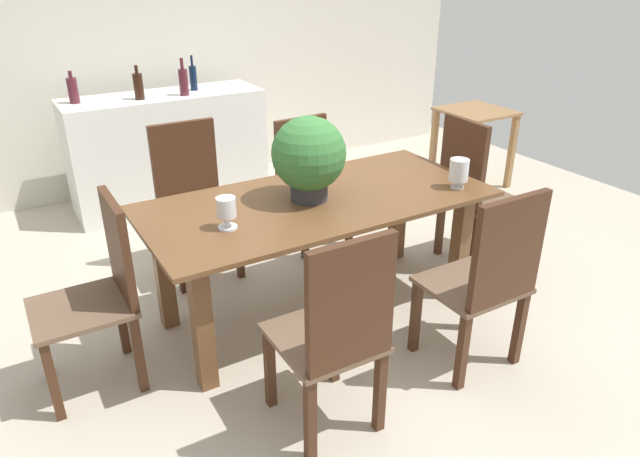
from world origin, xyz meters
The scene contains 19 objects.
ground_plane centered at (0.00, 0.00, 0.00)m, with size 7.04×7.04×0.00m, color #BCB29E.
back_wall centered at (0.00, 2.60, 1.30)m, with size 6.40×0.10×2.60m, color beige.
dining_table centered at (0.00, -0.12, 0.62)m, with size 2.00×0.94×0.75m.
chair_near_left centered at (-0.45, -1.04, 0.56)m, with size 0.44×0.47×1.03m.
chair_far_right centered at (0.44, 0.78, 0.53)m, with size 0.49×0.44×0.94m.
chair_near_right centered at (0.45, -1.03, 0.56)m, with size 0.48×0.44×1.01m.
chair_head_end centered at (-1.23, -0.12, 0.54)m, with size 0.47×0.43×0.98m.
chair_foot_end centered at (1.22, -0.12, 0.57)m, with size 0.49×0.45×1.05m.
chair_far_left centered at (-0.45, 0.79, 0.57)m, with size 0.48×0.45×1.02m.
flower_centerpiece centered at (-0.05, -0.11, 1.01)m, with size 0.42×0.42×0.48m.
crystal_vase_left centered at (0.80, -0.40, 0.86)m, with size 0.11×0.11×0.18m.
crystal_vase_center_near centered at (-0.60, -0.23, 0.85)m, with size 0.10×0.10×0.17m.
wine_glass centered at (0.11, 0.19, 0.85)m, with size 0.07×0.07×0.15m.
kitchen_counter centered at (-0.23, 2.04, 0.48)m, with size 1.64×0.55×0.96m, color silver.
wine_bottle_tall centered at (-0.07, 1.91, 1.08)m, with size 0.07×0.07×0.30m.
wine_bottle_dark centered at (-0.90, 2.08, 1.07)m, with size 0.08×0.08×0.25m.
wine_bottle_clear centered at (0.06, 2.07, 1.07)m, with size 0.06×0.06×0.29m.
wine_bottle_amber centered at (-0.43, 1.95, 1.07)m, with size 0.08×0.08×0.27m.
side_table centered at (2.38, 1.03, 0.55)m, with size 0.58×0.60×0.72m.
Camera 1 is at (-1.54, -2.73, 2.00)m, focal length 32.20 mm.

